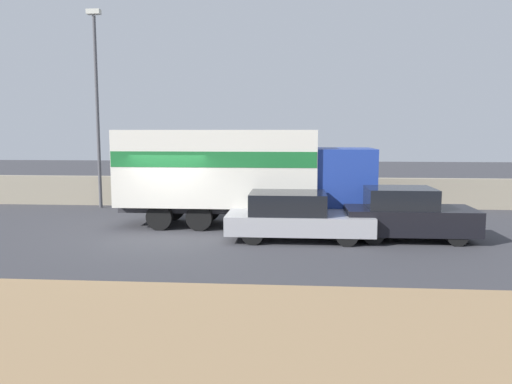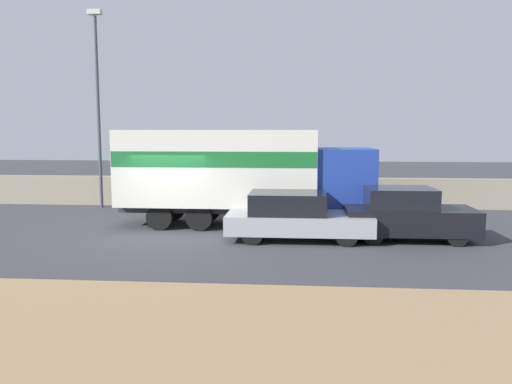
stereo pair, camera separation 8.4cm
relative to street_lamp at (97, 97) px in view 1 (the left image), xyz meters
The scene contains 7 objects.
ground_plane 8.43m from the street_lamp, 53.06° to the right, with size 80.00×80.00×0.00m, color #38383D.
dirt_shoulder_foreground 14.33m from the street_lamp, 71.88° to the right, with size 60.00×4.86×0.04m.
stone_wall_backdrop 5.90m from the street_lamp, 11.02° to the left, with size 60.00×0.35×1.28m.
street_lamp is the anchor object (origin of this frame).
box_truck 7.86m from the street_lamp, 30.31° to the right, with size 8.59×2.44×3.30m.
car_hatchback 10.87m from the street_lamp, 34.67° to the right, with size 4.34×1.86×1.44m.
car_sedan_second 13.48m from the street_lamp, 25.28° to the right, with size 3.80×1.79×1.58m.
Camera 1 is at (4.06, -15.01, 3.25)m, focal length 35.00 mm.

